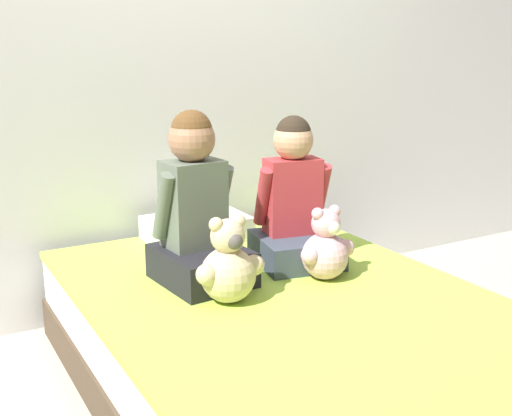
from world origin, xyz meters
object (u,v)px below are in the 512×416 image
Objects in this scene: child_on_left at (196,211)px; child_on_right at (294,204)px; bed at (288,346)px; teddy_bear_held_by_left_child at (228,266)px; pillow_at_headboard at (197,228)px; teddy_bear_held_by_right_child at (326,249)px.

child_on_left is 1.07× the size of child_on_right.
bed is 0.40m from teddy_bear_held_by_left_child.
child_on_left reaches higher than pillow_at_headboard.
child_on_left is 0.44m from child_on_right.
teddy_bear_held_by_left_child is (0.00, -0.26, -0.14)m from child_on_left.
child_on_left reaches higher than bed.
teddy_bear_held_by_left_child is at bearing -94.59° from child_on_left.
teddy_bear_held_by_left_child reaches higher than teddy_bear_held_by_right_child.
child_on_right is at bearing -5.93° from child_on_left.
child_on_left is 2.08× the size of teddy_bear_held_by_left_child.
child_on_right is 1.34× the size of pillow_at_headboard.
teddy_bear_held_by_left_child is at bearing -105.99° from pillow_at_headboard.
child_on_left is 0.30m from teddy_bear_held_by_left_child.
child_on_left is 2.26× the size of teddy_bear_held_by_right_child.
child_on_left is 0.57m from pillow_at_headboard.
child_on_left is (-0.22, 0.33, 0.48)m from bed.
child_on_left is 1.43× the size of pillow_at_headboard.
teddy_bear_held_by_left_child reaches higher than pillow_at_headboard.
teddy_bear_held_by_right_child is at bearing -34.06° from child_on_left.
pillow_at_headboard is at bearing 60.62° from child_on_left.
child_on_right is at bearing 54.86° from bed.
child_on_right is at bearing -64.95° from pillow_at_headboard.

